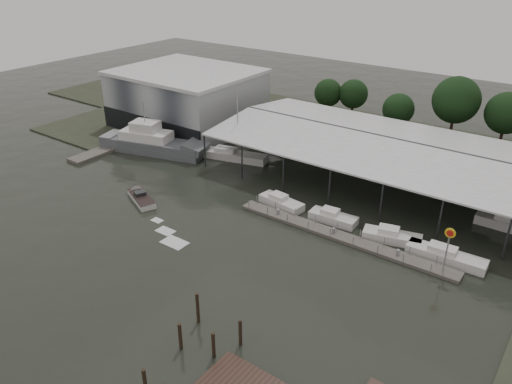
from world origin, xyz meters
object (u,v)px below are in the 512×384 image
Objects in this scene: shell_fuel_sign at (448,242)px; white_sailboat at (234,156)px; speedboat_underway at (140,197)px; grey_trawler at (153,143)px.

white_sailboat is (-37.25, 11.57, -3.29)m from shell_fuel_sign.
white_sailboat is 18.78m from speedboat_underway.
shell_fuel_sign is 0.29× the size of grey_trawler.
grey_trawler is at bearing 173.05° from shell_fuel_sign.
white_sailboat reaches higher than speedboat_underway.
speedboat_underway is (-1.59, -18.71, -0.25)m from white_sailboat.
shell_fuel_sign is 39.65m from speedboat_underway.
shell_fuel_sign is 50.52m from grey_trawler.
grey_trawler reaches higher than shell_fuel_sign.
grey_trawler is at bearing -171.68° from white_sailboat.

